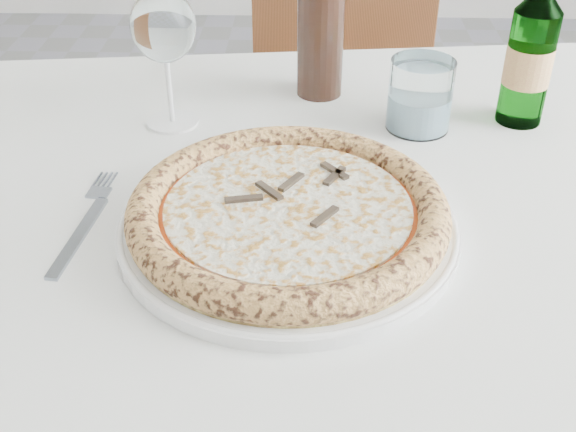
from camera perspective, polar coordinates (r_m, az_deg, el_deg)
name	(u,v)px	position (r m, az deg, el deg)	size (l,w,h in m)	color
dining_table	(291,246)	(0.90, 0.20, -2.40)	(1.45, 0.96, 0.76)	brown
chair_far	(332,85)	(1.63, 3.54, 10.27)	(0.49, 0.49, 0.93)	brown
plate	(288,225)	(0.76, 0.00, -0.70)	(0.36, 0.36, 0.02)	white
pizza	(288,211)	(0.75, 0.00, 0.41)	(0.33, 0.33, 0.03)	tan
fork	(85,222)	(0.80, -15.73, -0.45)	(0.03, 0.20, 0.00)	#868EA1
wine_glass	(163,29)	(0.94, -9.82, 14.36)	(0.08, 0.08, 0.18)	white
tumbler	(420,100)	(0.96, 10.36, 9.03)	(0.08, 0.08, 0.09)	white
beer_bottle	(530,55)	(0.99, 18.60, 11.99)	(0.06, 0.06, 0.23)	#348D35
wine_bottle	(321,17)	(1.02, 2.62, 15.46)	(0.06, 0.06, 0.26)	black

